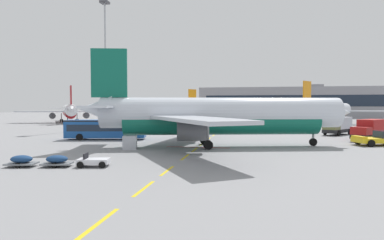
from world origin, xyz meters
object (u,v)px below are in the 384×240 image
at_px(airliner_mid_left, 69,111).
at_px(uld_cargo_container, 130,142).
at_px(fuel_service_truck, 370,130).
at_px(baggage_train, 57,161).
at_px(pushback_tug, 380,138).
at_px(apron_light_mast_near, 105,51).
at_px(airliner_far_center, 326,110).
at_px(apron_shuttle_bus, 106,128).
at_px(airliner_far_right, 213,110).
at_px(ground_power_truck, 338,125).
at_px(airliner_foreground, 217,115).

height_order(airliner_mid_left, uld_cargo_container, airliner_mid_left).
relative_size(fuel_service_truck, baggage_train, 0.79).
bearing_deg(baggage_train, uld_cargo_container, 81.00).
bearing_deg(pushback_tug, apron_light_mast_near, 154.81).
bearing_deg(airliner_mid_left, airliner_far_center, 6.06).
xyz_separation_m(apron_shuttle_bus, fuel_service_truck, (39.19, 5.39, -0.10)).
bearing_deg(apron_light_mast_near, airliner_far_center, 33.03).
xyz_separation_m(airliner_far_center, airliner_far_right, (-36.07, 15.42, -0.37)).
xyz_separation_m(apron_shuttle_bus, uld_cargo_container, (7.72, -10.06, -0.95)).
bearing_deg(airliner_far_right, fuel_service_truck, -65.07).
bearing_deg(airliner_far_right, ground_power_truck, -63.01).
bearing_deg(apron_shuttle_bus, baggage_train, -75.22).
xyz_separation_m(airliner_mid_left, apron_shuttle_bus, (35.22, -49.06, -1.76)).
bearing_deg(airliner_mid_left, apron_light_mast_near, -47.08).
distance_m(pushback_tug, uld_cargo_container, 32.18).
bearing_deg(ground_power_truck, airliner_far_right, 116.99).
bearing_deg(airliner_mid_left, airliner_foreground, -46.01).
bearing_deg(pushback_tug, airliner_far_right, 112.64).
height_order(airliner_foreground, apron_light_mast_near, apron_light_mast_near).
relative_size(airliner_mid_left, uld_cargo_container, 14.62).
bearing_deg(apron_light_mast_near, apron_shuttle_bus, -65.19).
bearing_deg(airliner_mid_left, uld_cargo_container, -54.01).
relative_size(airliner_foreground, airliner_mid_left, 1.20).
distance_m(apron_shuttle_bus, ground_power_truck, 40.17).
bearing_deg(airliner_foreground, airliner_mid_left, 133.99).
relative_size(ground_power_truck, apron_light_mast_near, 0.25).
bearing_deg(pushback_tug, airliner_far_center, 84.72).
height_order(airliner_mid_left, ground_power_truck, airliner_mid_left).
xyz_separation_m(pushback_tug, airliner_far_center, (5.38, 58.17, 2.93)).
xyz_separation_m(airliner_mid_left, fuel_service_truck, (74.41, -43.67, -1.87)).
relative_size(airliner_far_center, uld_cargo_container, 15.87).
xyz_separation_m(airliner_foreground, apron_shuttle_bus, (-17.70, 5.76, -2.20)).
height_order(fuel_service_truck, uld_cargo_container, fuel_service_truck).
distance_m(airliner_far_right, apron_shuttle_bus, 73.31).
relative_size(ground_power_truck, baggage_train, 0.81).
bearing_deg(fuel_service_truck, uld_cargo_container, -153.85).
height_order(airliner_far_center, uld_cargo_container, airliner_far_center).
bearing_deg(pushback_tug, ground_power_truck, 94.84).
distance_m(airliner_mid_left, airliner_far_center, 79.56).
relative_size(airliner_mid_left, fuel_service_truck, 4.16).
distance_m(apron_shuttle_bus, uld_cargo_container, 12.72).
relative_size(fuel_service_truck, ground_power_truck, 0.98).
bearing_deg(fuel_service_truck, apron_shuttle_bus, -172.16).
xyz_separation_m(airliner_mid_left, apron_light_mast_near, (24.95, -26.82, 13.81)).
relative_size(airliner_far_right, fuel_service_truck, 4.19).
xyz_separation_m(ground_power_truck, uld_cargo_container, (-29.45, -25.30, -0.85)).
xyz_separation_m(airliner_foreground, airliner_far_center, (26.20, 63.22, -0.12)).
relative_size(airliner_mid_left, baggage_train, 3.28).
bearing_deg(airliner_foreground, baggage_train, -126.09).
bearing_deg(apron_shuttle_bus, airliner_mid_left, 125.68).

